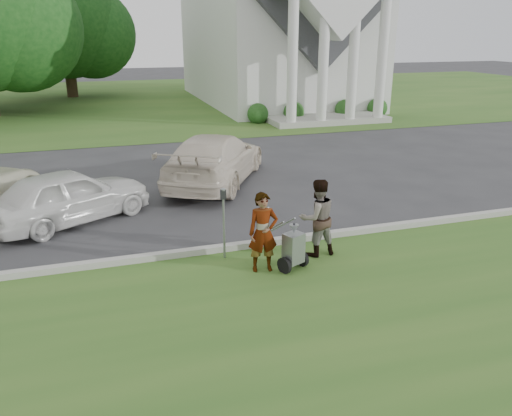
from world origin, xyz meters
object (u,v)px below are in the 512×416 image
person_left (263,233)px  car_b (69,196)px  tree_back (65,28)px  person_right (317,218)px  church (275,7)px  parking_meter_near (224,215)px  car_c (215,159)px  striping_cart (293,249)px

person_left → car_b: size_ratio=0.40×
tree_back → person_right: bearing=-79.3°
church → parking_meter_near: (-9.18, -22.90, -4.98)m
car_c → parking_meter_near: bearing=108.7°
church → tree_back: church is taller
church → parking_meter_near: size_ratio=15.89×
person_left → parking_meter_near: size_ratio=1.05×
striping_cart → person_right: bearing=11.4°
church → tree_back: size_ratio=2.51×
striping_cart → car_c: (-0.08, 6.40, 0.32)m
tree_back → car_c: (4.91, -24.30, -3.96)m
parking_meter_near → car_b: size_ratio=0.38×
striping_cart → car_b: size_ratio=0.30×
person_right → parking_meter_near: size_ratio=1.09×
tree_back → person_left: 31.12m
church → car_c: bearing=-114.9°
striping_cart → parking_meter_near: (-1.16, 0.92, 0.51)m
church → striping_cart: church is taller
tree_back → parking_meter_near: size_ratio=6.34×
car_c → tree_back: bearing=-48.8°
person_right → parking_meter_near: bearing=-16.4°
parking_meter_near → person_right: bearing=-12.3°
person_right → striping_cart: bearing=30.8°
car_b → car_c: bearing=-90.9°
striping_cart → person_left: person_left is taller
tree_back → car_c: tree_back is taller
person_left → church: bearing=76.7°
church → person_right: bearing=-107.4°
church → tree_back: (-13.01, 6.87, -1.21)m
striping_cart → car_b: 5.95m
striping_cart → person_left: size_ratio=0.75×
church → striping_cart: (-8.02, -23.82, -5.49)m
striping_cart → church: bearing=48.0°
parking_meter_near → striping_cart: bearing=-38.3°
church → person_left: (-8.59, -23.68, -5.14)m
person_left → car_b: 5.44m
car_b → parking_meter_near: bearing=-165.4°
church → person_left: church is taller
person_right → parking_meter_near: (-1.89, 0.41, 0.13)m
person_right → parking_meter_near: 1.94m
person_left → parking_meter_near: 0.99m
car_c → person_right: bearing=127.6°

